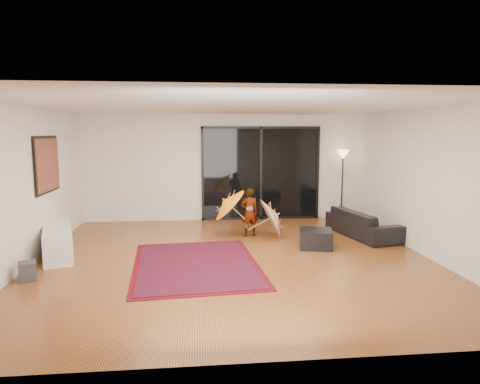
{
  "coord_description": "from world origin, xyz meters",
  "views": [
    {
      "loc": [
        -0.65,
        -7.41,
        2.27
      ],
      "look_at": [
        0.19,
        0.8,
        1.1
      ],
      "focal_mm": 32.0,
      "sensor_mm": 36.0,
      "label": 1
    }
  ],
  "objects": [
    {
      "name": "floor",
      "position": [
        0.0,
        0.0,
        0.0
      ],
      "size": [
        7.0,
        7.0,
        0.0
      ],
      "primitive_type": "plane",
      "color": "#9B5D2A",
      "rests_on": "ground"
    },
    {
      "name": "ceiling",
      "position": [
        0.0,
        0.0,
        2.7
      ],
      "size": [
        7.0,
        7.0,
        0.0
      ],
      "primitive_type": "plane",
      "rotation": [
        3.14,
        0.0,
        0.0
      ],
      "color": "white",
      "rests_on": "wall_back"
    },
    {
      "name": "wall_back",
      "position": [
        0.0,
        3.5,
        1.35
      ],
      "size": [
        7.0,
        0.0,
        7.0
      ],
      "primitive_type": "plane",
      "rotation": [
        1.57,
        0.0,
        0.0
      ],
      "color": "silver",
      "rests_on": "floor"
    },
    {
      "name": "wall_front",
      "position": [
        0.0,
        -3.5,
        1.35
      ],
      "size": [
        7.0,
        0.0,
        7.0
      ],
      "primitive_type": "plane",
      "rotation": [
        -1.57,
        0.0,
        0.0
      ],
      "color": "silver",
      "rests_on": "floor"
    },
    {
      "name": "wall_left",
      "position": [
        -3.5,
        0.0,
        1.35
      ],
      "size": [
        0.0,
        7.0,
        7.0
      ],
      "primitive_type": "plane",
      "rotation": [
        1.57,
        0.0,
        1.57
      ],
      "color": "silver",
      "rests_on": "floor"
    },
    {
      "name": "wall_right",
      "position": [
        3.5,
        0.0,
        1.35
      ],
      "size": [
        0.0,
        7.0,
        7.0
      ],
      "primitive_type": "plane",
      "rotation": [
        1.57,
        0.0,
        -1.57
      ],
      "color": "silver",
      "rests_on": "floor"
    },
    {
      "name": "sliding_door",
      "position": [
        1.0,
        3.47,
        1.2
      ],
      "size": [
        3.06,
        0.07,
        2.4
      ],
      "color": "black",
      "rests_on": "wall_back"
    },
    {
      "name": "painting",
      "position": [
        -3.46,
        1.0,
        1.65
      ],
      "size": [
        0.04,
        1.28,
        1.08
      ],
      "color": "black",
      "rests_on": "wall_left"
    },
    {
      "name": "media_console",
      "position": [
        -3.25,
        0.66,
        0.26
      ],
      "size": [
        1.02,
        1.96,
        0.53
      ],
      "primitive_type": "cube",
      "rotation": [
        0.0,
        0.0,
        0.3
      ],
      "color": "white",
      "rests_on": "floor"
    },
    {
      "name": "speaker",
      "position": [
        -3.25,
        -0.8,
        0.15
      ],
      "size": [
        0.33,
        0.33,
        0.29
      ],
      "primitive_type": "cube",
      "rotation": [
        0.0,
        0.0,
        0.37
      ],
      "color": "#424244",
      "rests_on": "floor"
    },
    {
      "name": "persian_rug",
      "position": [
        -0.68,
        -0.28,
        0.01
      ],
      "size": [
        2.31,
        3.08,
        0.02
      ],
      "rotation": [
        0.0,
        0.0,
        0.08
      ],
      "color": "#4F060F",
      "rests_on": "floor"
    },
    {
      "name": "sofa",
      "position": [
        2.95,
        1.41,
        0.28
      ],
      "size": [
        1.14,
        2.06,
        0.57
      ],
      "primitive_type": "imported",
      "rotation": [
        0.0,
        0.0,
        1.78
      ],
      "color": "black",
      "rests_on": "floor"
    },
    {
      "name": "ottoman",
      "position": [
        1.67,
        0.6,
        0.18
      ],
      "size": [
        0.75,
        0.75,
        0.36
      ],
      "primitive_type": "cube",
      "rotation": [
        0.0,
        0.0,
        -0.23
      ],
      "color": "black",
      "rests_on": "floor"
    },
    {
      "name": "floor_lamp",
      "position": [
        3.1,
        3.25,
        1.42
      ],
      "size": [
        0.31,
        0.31,
        1.8
      ],
      "color": "black",
      "rests_on": "floor"
    },
    {
      "name": "child",
      "position": [
        0.48,
        1.66,
        0.53
      ],
      "size": [
        0.42,
        0.31,
        1.06
      ],
      "primitive_type": "imported",
      "rotation": [
        0.0,
        0.0,
        3.31
      ],
      "color": "#999999",
      "rests_on": "floor"
    },
    {
      "name": "parasol_orange",
      "position": [
        -0.07,
        1.61,
        0.73
      ],
      "size": [
        0.72,
        0.86,
        0.89
      ],
      "rotation": [
        0.0,
        -0.8,
        0.0
      ],
      "color": "orange",
      "rests_on": "child"
    },
    {
      "name": "parasol_white",
      "position": [
        1.08,
        1.51,
        0.5
      ],
      "size": [
        0.59,
        0.93,
        0.96
      ],
      "rotation": [
        0.0,
        1.1,
        0.0
      ],
      "color": "white",
      "rests_on": "floor"
    }
  ]
}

